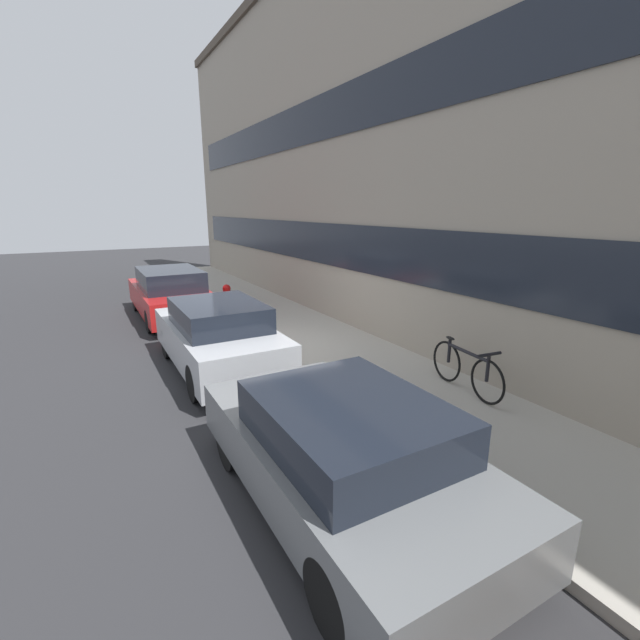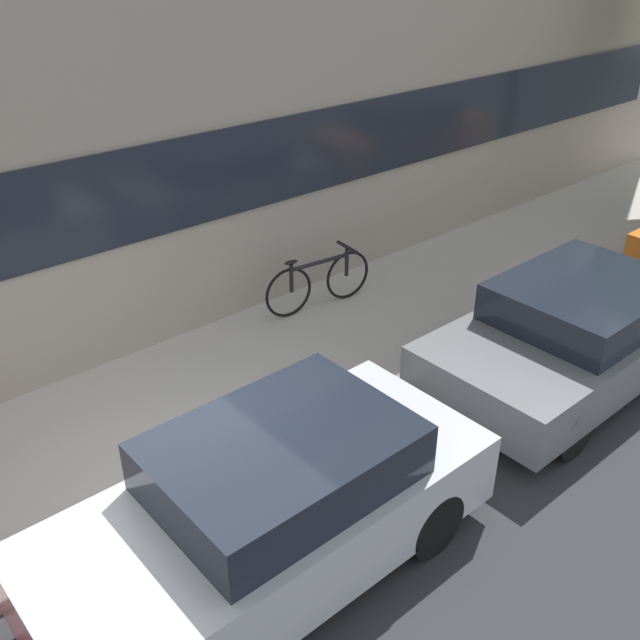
{
  "view_description": "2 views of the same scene",
  "coord_description": "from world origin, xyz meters",
  "px_view_note": "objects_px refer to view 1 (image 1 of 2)",
  "views": [
    {
      "loc": [
        8.11,
        -3.17,
        3.06
      ],
      "look_at": [
        1.88,
        0.33,
        1.18
      ],
      "focal_mm": 24.0,
      "sensor_mm": 36.0,
      "label": 1
    },
    {
      "loc": [
        -2.15,
        -4.54,
        4.84
      ],
      "look_at": [
        2.11,
        0.37,
        1.19
      ],
      "focal_mm": 40.0,
      "sensor_mm": 36.0,
      "label": 2
    }
  ],
  "objects_px": {
    "parked_car_silver": "(218,336)",
    "parked_car_grey": "(343,451)",
    "bicycle": "(466,368)",
    "parked_car_red": "(171,294)",
    "fire_hydrant": "(227,298)"
  },
  "relations": [
    {
      "from": "parked_car_grey",
      "to": "bicycle",
      "type": "bearing_deg",
      "value": -68.71
    },
    {
      "from": "parked_car_red",
      "to": "fire_hydrant",
      "type": "height_order",
      "value": "parked_car_red"
    },
    {
      "from": "parked_car_red",
      "to": "parked_car_silver",
      "type": "bearing_deg",
      "value": -180.0
    },
    {
      "from": "bicycle",
      "to": "parked_car_red",
      "type": "bearing_deg",
      "value": -151.16
    },
    {
      "from": "parked_car_red",
      "to": "parked_car_grey",
      "type": "relative_size",
      "value": 1.14
    },
    {
      "from": "parked_car_red",
      "to": "parked_car_silver",
      "type": "height_order",
      "value": "parked_car_red"
    },
    {
      "from": "fire_hydrant",
      "to": "bicycle",
      "type": "relative_size",
      "value": 0.47
    },
    {
      "from": "fire_hydrant",
      "to": "parked_car_grey",
      "type": "bearing_deg",
      "value": -9.72
    },
    {
      "from": "parked_car_silver",
      "to": "bicycle",
      "type": "bearing_deg",
      "value": -135.73
    },
    {
      "from": "parked_car_red",
      "to": "parked_car_silver",
      "type": "xyz_separation_m",
      "value": [
        4.7,
        -0.0,
        -0.01
      ]
    },
    {
      "from": "bicycle",
      "to": "parked_car_silver",
      "type": "bearing_deg",
      "value": -128.53
    },
    {
      "from": "parked_car_silver",
      "to": "parked_car_grey",
      "type": "distance_m",
      "value": 4.46
    },
    {
      "from": "parked_car_silver",
      "to": "parked_car_grey",
      "type": "bearing_deg",
      "value": -180.0
    },
    {
      "from": "parked_car_red",
      "to": "parked_car_grey",
      "type": "xyz_separation_m",
      "value": [
        9.16,
        -0.0,
        -0.06
      ]
    },
    {
      "from": "parked_car_red",
      "to": "bicycle",
      "type": "relative_size",
      "value": 2.65
    }
  ]
}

